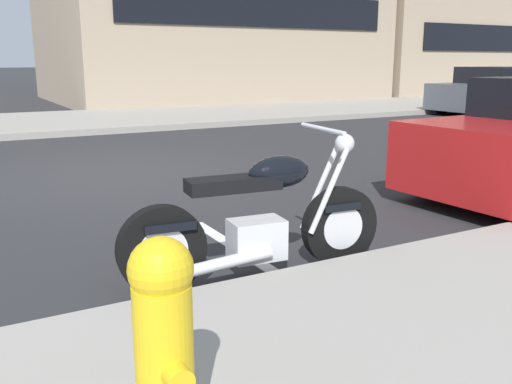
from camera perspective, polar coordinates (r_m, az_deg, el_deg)
name	(u,v)px	position (r m, az deg, el deg)	size (l,w,h in m)	color
ground_plane	(120,174)	(8.23, -13.74, 1.75)	(260.00, 260.00, 0.00)	#28282B
sidewalk_far_curb	(403,105)	(20.48, 14.78, 8.61)	(120.00, 5.00, 0.14)	gray
parking_stall_stripe	(248,255)	(4.70, -0.82, -6.50)	(0.12, 2.20, 0.01)	silver
parked_motorcycle	(259,222)	(4.13, 0.36, -3.13)	(2.06, 0.62, 1.11)	black
car_opposite_curb	(495,92)	(18.62, 23.26, 9.40)	(4.09, 2.00, 1.40)	#4C515B
fire_hydrant	(164,340)	(2.15, -9.42, -14.73)	(0.24, 0.36, 0.85)	gold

